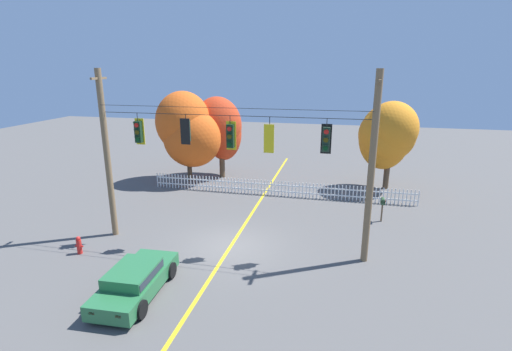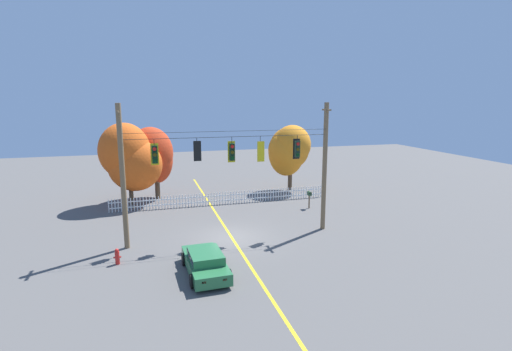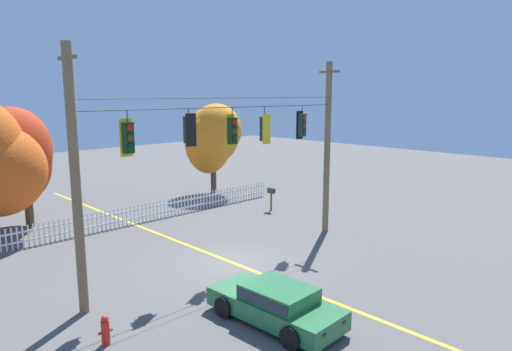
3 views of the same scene
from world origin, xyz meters
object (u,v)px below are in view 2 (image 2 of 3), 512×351
traffic_signal_northbound_primary (197,151)px  autumn_maple_near_fence (130,157)px  traffic_signal_northbound_secondary (260,151)px  traffic_signal_westbound_side (155,154)px  autumn_maple_mid (153,155)px  autumn_oak_far_east (289,149)px  traffic_signal_southbound_primary (232,152)px  traffic_signal_eastbound_side (297,149)px  fire_hydrant (117,256)px  roadside_mailbox (309,195)px  parked_car (205,262)px

traffic_signal_northbound_primary → autumn_maple_near_fence: (-3.93, 9.58, -1.60)m
traffic_signal_northbound_secondary → traffic_signal_westbound_side: bearing=179.8°
autumn_maple_mid → autumn_oak_far_east: 11.82m
traffic_signal_westbound_side → autumn_maple_mid: size_ratio=0.24×
traffic_signal_southbound_primary → autumn_maple_near_fence: 11.36m
autumn_maple_near_fence → autumn_oak_far_east: autumn_maple_near_fence is taller
traffic_signal_eastbound_side → autumn_maple_mid: 14.05m
autumn_oak_far_east → traffic_signal_eastbound_side: bearing=-108.4°
autumn_oak_far_east → fire_hydrant: size_ratio=7.20×
roadside_mailbox → autumn_maple_near_fence: bearing=159.3°
traffic_signal_northbound_secondary → traffic_signal_eastbound_side: (2.34, 0.02, 0.04)m
traffic_signal_westbound_side → autumn_maple_mid: traffic_signal_westbound_side is taller
traffic_signal_eastbound_side → autumn_maple_mid: size_ratio=0.25×
traffic_signal_westbound_side → autumn_maple_mid: bearing=89.4°
traffic_signal_southbound_primary → traffic_signal_northbound_secondary: size_ratio=1.00×
traffic_signal_southbound_primary → roadside_mailbox: traffic_signal_southbound_primary is taller
traffic_signal_westbound_side → traffic_signal_northbound_secondary: same height
traffic_signal_eastbound_side → traffic_signal_northbound_secondary: bearing=-179.5°
parked_car → roadside_mailbox: size_ratio=3.17×
autumn_oak_far_east → traffic_signal_northbound_primary: bearing=-132.0°
traffic_signal_eastbound_side → autumn_maple_near_fence: 13.91m
traffic_signal_westbound_side → traffic_signal_eastbound_side: 8.38m
autumn_oak_far_east → traffic_signal_northbound_secondary: bearing=-118.9°
traffic_signal_westbound_side → traffic_signal_northbound_secondary: size_ratio=0.97×
traffic_signal_southbound_primary → traffic_signal_westbound_side: bearing=-180.0°
autumn_oak_far_east → parked_car: bearing=-123.2°
traffic_signal_northbound_secondary → roadside_mailbox: traffic_signal_northbound_secondary is taller
traffic_signal_northbound_primary → traffic_signal_southbound_primary: 2.02m
traffic_signal_northbound_primary → parked_car: size_ratio=0.31×
autumn_maple_near_fence → parked_car: (3.58, -14.10, -3.15)m
autumn_maple_near_fence → traffic_signal_northbound_secondary: bearing=-51.4°
traffic_signal_westbound_side → autumn_maple_mid: (0.12, 11.25, -1.60)m
traffic_signal_southbound_primary → traffic_signal_northbound_secondary: 1.71m
traffic_signal_westbound_side → traffic_signal_eastbound_side: same height
autumn_maple_near_fence → parked_car: size_ratio=1.54×
autumn_oak_far_east → roadside_mailbox: 6.61m
traffic_signal_eastbound_side → autumn_maple_mid: bearing=126.3°
autumn_maple_mid → autumn_oak_far_east: autumn_maple_mid is taller
autumn_maple_mid → autumn_oak_far_east: size_ratio=1.00×
parked_car → fire_hydrant: parked_car is taller
autumn_maple_near_fence → roadside_mailbox: (12.95, -4.91, -2.68)m
traffic_signal_southbound_primary → parked_car: 6.88m
traffic_signal_southbound_primary → fire_hydrant: bearing=-161.2°
traffic_signal_southbound_primary → parked_car: size_ratio=0.36×
traffic_signal_westbound_side → traffic_signal_southbound_primary: size_ratio=0.97×
traffic_signal_eastbound_side → autumn_maple_near_fence: (-9.99, 9.57, -1.48)m
parked_car → traffic_signal_northbound_primary: bearing=85.6°
traffic_signal_westbound_side → traffic_signal_northbound_primary: (2.32, -0.02, 0.12)m
roadside_mailbox → autumn_oak_far_east: bearing=84.5°
traffic_signal_eastbound_side → autumn_maple_mid: (-8.26, 11.25, -1.61)m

